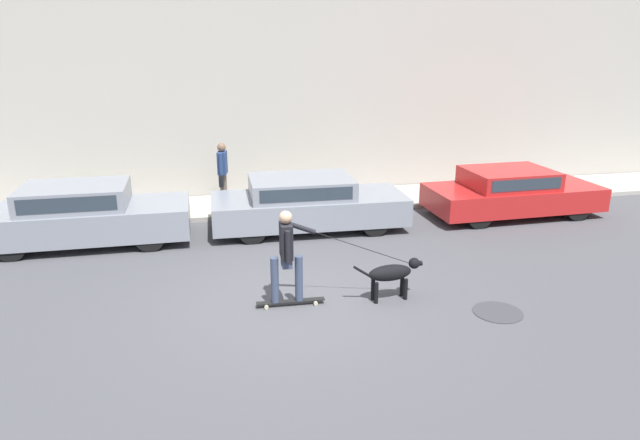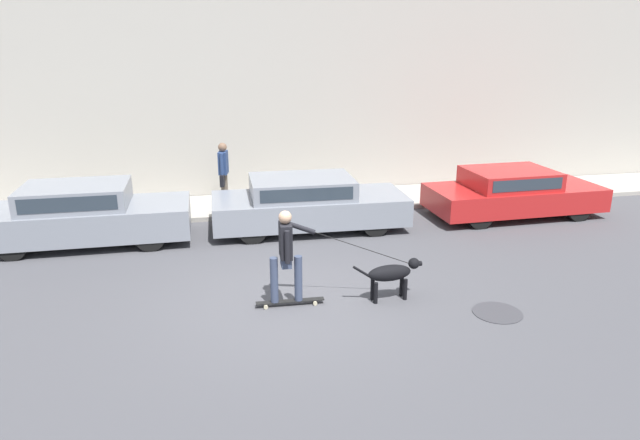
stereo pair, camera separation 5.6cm
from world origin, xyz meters
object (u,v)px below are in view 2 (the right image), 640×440
object	(u,v)px
parked_car_1	(308,204)
parked_car_2	(513,193)
dog	(392,274)
pedestrian_with_bag	(224,171)
skateboarder	(287,253)
parked_car_0	(85,215)

from	to	relation	value
parked_car_1	parked_car_2	size ratio (longest dim) A/B	1.04
parked_car_2	dog	xyz separation A→B (m)	(-4.52, -4.03, -0.11)
parked_car_2	dog	world-z (taller)	parked_car_2
parked_car_1	parked_car_2	xyz separation A→B (m)	(5.20, -0.00, -0.03)
parked_car_2	pedestrian_with_bag	bearing A→B (deg)	161.24
parked_car_1	dog	size ratio (longest dim) A/B	3.63
parked_car_1	pedestrian_with_bag	bearing A→B (deg)	131.09
dog	pedestrian_with_bag	size ratio (longest dim) A/B	0.77
skateboarder	pedestrian_with_bag	xyz separation A→B (m)	(-0.73, 6.10, 0.06)
parked_car_1	parked_car_2	distance (m)	5.20
parked_car_0	dog	xyz separation A→B (m)	(5.55, -4.03, -0.16)
parked_car_2	pedestrian_with_bag	distance (m)	7.35
parked_car_0	skateboarder	distance (m)	5.46
pedestrian_with_bag	skateboarder	bearing A→B (deg)	108.08
parked_car_2	parked_car_0	bearing A→B (deg)	178.54
parked_car_2	pedestrian_with_bag	size ratio (longest dim) A/B	2.68
dog	skateboarder	distance (m)	1.83
pedestrian_with_bag	dog	bearing A→B (deg)	123.10
parked_car_2	dog	size ratio (longest dim) A/B	3.48
parked_car_1	dog	xyz separation A→B (m)	(0.69, -4.03, -0.14)
parked_car_0	skateboarder	world-z (taller)	skateboarder
skateboarder	pedestrian_with_bag	bearing A→B (deg)	98.68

